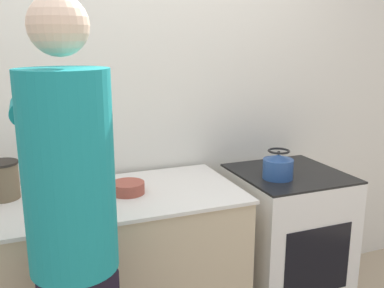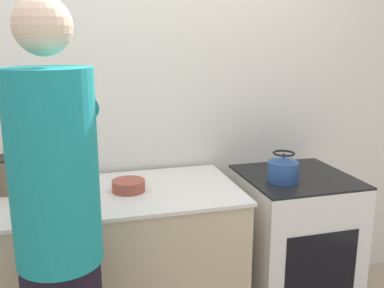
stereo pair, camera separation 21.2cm
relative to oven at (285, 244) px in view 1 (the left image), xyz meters
The scene contains 9 objects.
wall_back 1.25m from the oven, 153.31° to the left, with size 8.00×0.05×2.60m.
counter 1.17m from the oven, behind, with size 1.57×0.67×0.90m.
oven is the anchor object (origin of this frame).
person 1.48m from the oven, 157.44° to the right, with size 0.35×0.59×1.79m.
cutting_board 1.34m from the oven, behind, with size 0.31×0.22×0.02m.
knife 1.34m from the oven, behind, with size 0.26×0.10×0.01m.
kettle 0.54m from the oven, 151.38° to the right, with size 0.17×0.17×0.16m.
bowl_mixing 1.06m from the oven, behind, with size 0.17×0.17×0.06m.
canister_jar 1.63m from the oven, behind, with size 0.16×0.16×0.19m.
Camera 1 is at (-0.57, -1.69, 1.65)m, focal length 40.00 mm.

